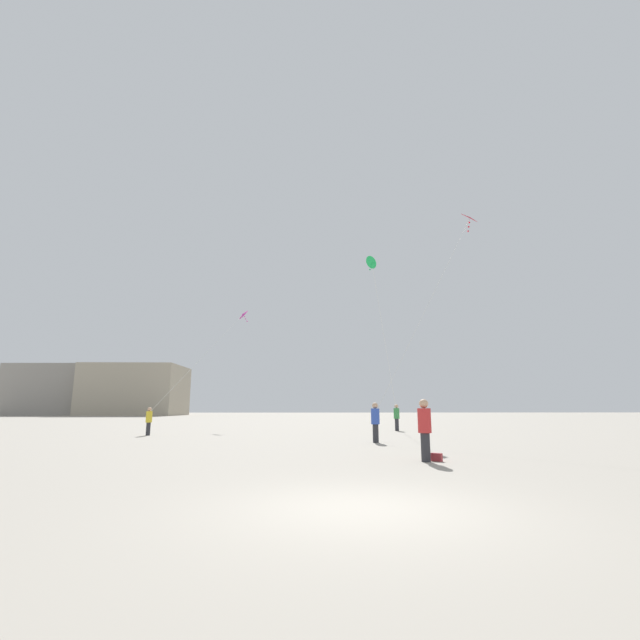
{
  "coord_description": "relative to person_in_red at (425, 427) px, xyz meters",
  "views": [
    {
      "loc": [
        -0.98,
        -7.45,
        1.57
      ],
      "look_at": [
        0.0,
        19.5,
        6.89
      ],
      "focal_mm": 25.05,
      "sensor_mm": 36.0,
      "label": 1
    }
  ],
  "objects": [
    {
      "name": "person_in_blue",
      "position": [
        -0.31,
        7.46,
        -0.01
      ],
      "size": [
        0.39,
        0.39,
        1.81
      ],
      "rotation": [
        0.0,
        0.0,
        5.41
      ],
      "color": "#2D2D33",
      "rests_on": "ground_plane"
    },
    {
      "name": "ground_plane",
      "position": [
        -2.67,
        -6.2,
        -1.0
      ],
      "size": [
        300.0,
        300.0,
        0.0
      ],
      "primitive_type": "plane",
      "color": "#9E9689"
    },
    {
      "name": "handbag_beside_flyer",
      "position": [
        0.35,
        0.1,
        -0.88
      ],
      "size": [
        0.33,
        0.32,
        0.24
      ],
      "primitive_type": "cube",
      "rotation": [
        0.0,
        0.0,
        2.42
      ],
      "color": "maroon",
      "rests_on": "ground_plane"
    },
    {
      "name": "kite_crimson_delta",
      "position": [
        5.8,
        10.15,
        11.13
      ],
      "size": [
        7.0,
        3.46,
        11.4
      ],
      "color": "red"
    },
    {
      "name": "person_in_red",
      "position": [
        0.0,
        0.0,
        0.0
      ],
      "size": [
        0.4,
        0.4,
        1.83
      ],
      "rotation": [
        0.0,
        0.0,
        5.97
      ],
      "color": "#2D2D33",
      "rests_on": "ground_plane"
    },
    {
      "name": "building_centre_hall",
      "position": [
        -39.67,
        84.88,
        4.27
      ],
      "size": [
        19.14,
        15.89,
        10.55
      ],
      "color": "#A39984",
      "rests_on": "ground_plane"
    },
    {
      "name": "kite_emerald_diamond",
      "position": [
        0.69,
        13.57,
        9.58
      ],
      "size": [
        2.68,
        5.06,
        9.85
      ],
      "color": "green"
    },
    {
      "name": "person_in_yellow",
      "position": [
        -12.68,
        13.38,
        -0.12
      ],
      "size": [
        0.35,
        0.35,
        1.62
      ],
      "rotation": [
        0.0,
        0.0,
        4.11
      ],
      "color": "#2D2D33",
      "rests_on": "ground_plane"
    },
    {
      "name": "building_left_hall",
      "position": [
        -57.67,
        87.32,
        4.36
      ],
      "size": [
        17.54,
        14.03,
        10.73
      ],
      "color": "gray",
      "rests_on": "ground_plane"
    },
    {
      "name": "person_in_green",
      "position": [
        2.87,
        18.05,
        -0.0
      ],
      "size": [
        0.4,
        0.4,
        1.82
      ],
      "rotation": [
        0.0,
        0.0,
        1.16
      ],
      "color": "#2D2D33",
      "rests_on": "ground_plane"
    },
    {
      "name": "kite_magenta_diamond",
      "position": [
        -8.96,
        24.14,
        8.4
      ],
      "size": [
        4.33,
        11.54,
        8.66
      ],
      "color": "#D12899"
    }
  ]
}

